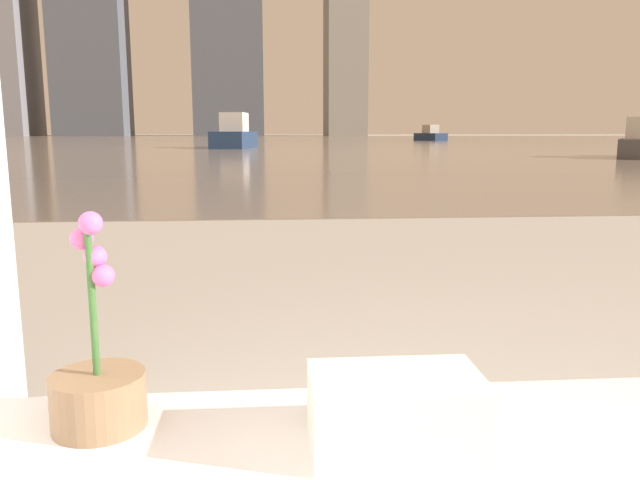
% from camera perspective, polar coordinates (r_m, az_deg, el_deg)
% --- Properties ---
extents(potted_orchid, '(0.16, 0.16, 0.37)m').
position_cam_1_polar(potted_orchid, '(1.13, -19.65, -12.55)').
color(potted_orchid, '#8C6B4C').
rests_on(potted_orchid, bathtub).
extents(towel_stack, '(0.27, 0.16, 0.12)m').
position_cam_1_polar(towel_stack, '(1.01, 6.95, -15.36)').
color(towel_stack, silver).
rests_on(towel_stack, bathtub).
extents(harbor_water, '(180.00, 110.00, 0.01)m').
position_cam_1_polar(harbor_water, '(62.01, -4.31, 9.04)').
color(harbor_water, gray).
rests_on(harbor_water, ground_plane).
extents(harbor_boat_0, '(2.55, 4.34, 1.54)m').
position_cam_1_polar(harbor_boat_0, '(63.34, 10.06, 9.43)').
color(harbor_boat_0, navy).
rests_on(harbor_boat_0, harbor_water).
extents(harbor_boat_1, '(3.20, 4.05, 1.47)m').
position_cam_1_polar(harbor_boat_1, '(25.94, 27.20, 7.86)').
color(harbor_boat_1, '#4C4C51').
rests_on(harbor_boat_1, harbor_water).
extents(harbor_boat_4, '(2.53, 5.49, 1.98)m').
position_cam_1_polar(harbor_boat_4, '(36.48, -7.82, 9.44)').
color(harbor_boat_4, navy).
rests_on(harbor_boat_4, harbor_water).
extents(skyline_tower_1, '(12.39, 9.09, 37.36)m').
position_cam_1_polar(skyline_tower_1, '(123.48, -20.41, 17.62)').
color(skyline_tower_1, '#4C515B').
rests_on(skyline_tower_1, ground_plane).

